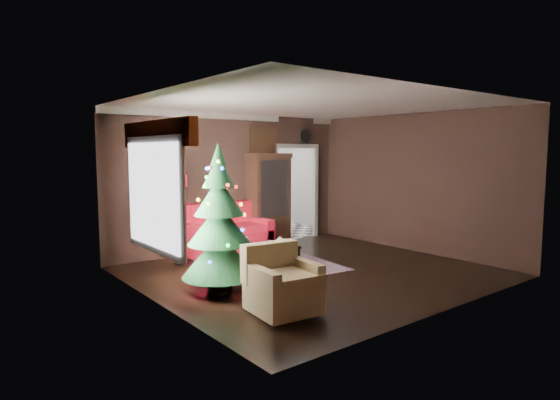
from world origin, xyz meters
TOP-DOWN VIEW (x-y plane):
  - floor at (0.00, 0.00)m, footprint 5.50×5.50m
  - ceiling at (0.00, 0.00)m, footprint 5.50×5.50m
  - wall_back at (0.00, 2.50)m, footprint 5.50×0.00m
  - wall_front at (0.00, -2.50)m, footprint 5.50×0.00m
  - wall_left at (-2.75, 0.00)m, footprint 0.00×5.50m
  - wall_right at (2.75, 0.00)m, footprint 0.00×5.50m
  - doorway at (1.70, 2.50)m, footprint 1.10×0.10m
  - left_window at (-2.71, 0.20)m, footprint 0.05×1.60m
  - valance at (-2.63, 0.20)m, footprint 0.12×2.10m
  - kitchen_floor at (1.70, 4.00)m, footprint 3.00×3.00m
  - kitchen_window at (1.70, 5.45)m, footprint 0.70×0.06m
  - rug at (-0.42, 0.55)m, footprint 2.42×1.87m
  - loveseat at (-0.40, 2.05)m, footprint 1.70×0.90m
  - curio_cabinet at (0.75, 2.27)m, footprint 0.90×0.45m
  - floor_lamp at (-1.56, 1.76)m, footprint 0.31×0.31m
  - christmas_tree at (-1.81, -0.01)m, footprint 1.28×1.28m
  - armchair at (-1.69, -1.34)m, footprint 0.89×0.89m
  - coffee_table at (-0.45, 0.58)m, footprint 0.99×0.72m
  - teapot at (-0.32, 0.49)m, footprint 0.18×0.18m
  - cup_a at (-0.40, 0.68)m, footprint 0.08×0.08m
  - cup_b at (-0.64, 0.59)m, footprint 0.08×0.08m
  - book at (-0.09, 0.56)m, footprint 0.17×0.02m
  - wall_clock at (1.95, 2.45)m, footprint 0.32×0.32m
  - painting at (0.75, 2.46)m, footprint 0.62×0.05m
  - kitchen_counter at (1.70, 5.20)m, footprint 1.80×0.60m
  - kitchen_table at (1.40, 3.70)m, footprint 0.70×0.70m

SIDE VIEW (x-z plane):
  - floor at x=0.00m, z-range 0.00..0.00m
  - kitchen_floor at x=1.70m, z-range 0.00..0.00m
  - rug at x=-0.42m, z-range 0.00..0.01m
  - coffee_table at x=-0.45m, z-range 0.01..0.42m
  - kitchen_table at x=1.40m, z-range 0.00..0.75m
  - cup_b at x=-0.64m, z-range 0.42..0.47m
  - cup_a at x=-0.40m, z-range 0.42..0.48m
  - kitchen_counter at x=1.70m, z-range 0.00..0.90m
  - armchair at x=-1.69m, z-range 0.05..0.87m
  - teapot at x=-0.32m, z-range 0.42..0.56m
  - loveseat at x=-0.40m, z-range 0.00..1.00m
  - book at x=-0.09m, z-range 0.42..0.64m
  - floor_lamp at x=-1.56m, z-range 0.04..1.62m
  - curio_cabinet at x=0.75m, z-range 0.00..1.90m
  - doorway at x=1.70m, z-range 0.00..2.10m
  - christmas_tree at x=-1.81m, z-range 0.01..2.09m
  - wall_back at x=0.00m, z-range -1.35..4.15m
  - wall_front at x=0.00m, z-range -1.35..4.15m
  - wall_left at x=-2.75m, z-range -1.35..4.15m
  - wall_right at x=2.75m, z-range -1.35..4.15m
  - left_window at x=-2.71m, z-range 0.75..2.15m
  - kitchen_window at x=1.70m, z-range 1.35..2.05m
  - painting at x=0.75m, z-range 1.99..2.51m
  - valance at x=-2.63m, z-range 2.10..2.44m
  - wall_clock at x=1.95m, z-range 2.35..2.41m
  - ceiling at x=0.00m, z-range 2.80..2.80m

